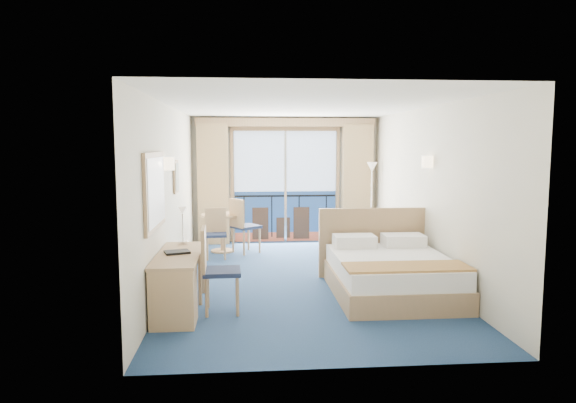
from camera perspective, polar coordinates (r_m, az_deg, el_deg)
The scene contains 22 objects.
floor at distance 8.19m, azimuth 1.48°, elevation -8.62°, with size 6.50×6.50×0.00m, color navy.
room_walls at distance 7.92m, azimuth 1.52°, elevation 3.90°, with size 4.04×6.54×2.72m.
balcony_door at distance 11.16m, azimuth -0.33°, elevation 1.37°, with size 2.36×0.03×2.52m.
curtain_left at distance 10.99m, azimuth -8.32°, elevation 1.91°, with size 0.65×0.22×2.55m, color tan.
curtain_right at distance 11.23m, azimuth 7.69°, elevation 2.02°, with size 0.65×0.22×2.55m, color tan.
pelmet at distance 11.01m, azimuth -0.24°, elevation 8.78°, with size 3.80×0.25×0.18m, color tan.
mirror at distance 6.48m, azimuth -14.57°, elevation 1.13°, with size 0.05×1.25×0.95m.
wall_print at distance 8.40m, azimuth -12.33°, elevation 2.69°, with size 0.04×0.42×0.52m.
sconce_left at distance 7.35m, azimuth -13.20°, elevation 4.11°, with size 0.18×0.18×0.18m, color beige.
sconce_right at distance 8.21m, azimuth 15.26°, elevation 4.28°, with size 0.18×0.18×0.18m, color beige.
bed at distance 7.50m, azimuth 11.27°, elevation -7.71°, with size 1.77×2.10×1.11m.
nightstand at distance 8.78m, azimuth 12.89°, elevation -5.92°, with size 0.42×0.40×0.55m, color tan.
phone at distance 8.76m, azimuth 13.18°, elevation -3.87°, with size 0.18×0.14×0.08m, color beige.
armchair at distance 10.44m, azimuth 8.29°, elevation -3.30°, with size 0.80×0.83×0.75m, color #424650.
floor_lamp at distance 10.94m, azimuth 9.30°, elevation 2.13°, with size 0.24×0.24×1.75m.
desk at distance 6.36m, azimuth -12.47°, elevation -9.38°, with size 0.54×1.58×0.74m.
desk_chair at distance 6.56m, azimuth -8.20°, elevation -6.97°, with size 0.49×0.48×1.09m.
folder at distance 6.71m, azimuth -12.22°, elevation -5.51°, with size 0.30×0.23×0.03m, color black.
desk_lamp at distance 7.24m, azimuth -11.65°, elevation -1.72°, with size 0.13×0.13×0.50m.
round_table at distance 10.21m, azimuth -7.31°, elevation -2.40°, with size 0.84×0.84×0.75m.
table_chair_a at distance 10.01m, azimuth -5.12°, elevation -2.34°, with size 0.65×0.65×1.07m.
table_chair_b at distance 9.70m, azimuth -8.03°, elevation -3.15°, with size 0.42×0.43×0.93m.
Camera 1 is at (-0.86, -7.86, 2.12)m, focal length 32.00 mm.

